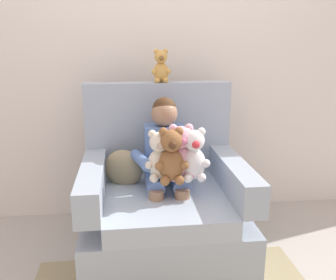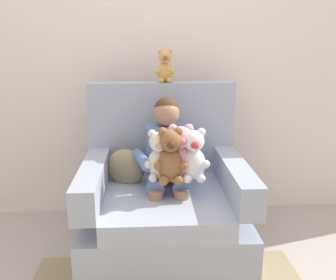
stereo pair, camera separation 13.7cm
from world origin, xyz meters
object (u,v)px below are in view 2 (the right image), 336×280
Objects in this scene: seated_child at (167,156)px; plush_cream at (159,157)px; throw_pillow at (126,168)px; armchair at (164,203)px; plush_white at (193,156)px; plush_pink at (181,154)px; plush_honey_on_backrest at (165,67)px; plush_brown at (170,157)px.

seated_child reaches higher than plush_cream.
throw_pillow is at bearing 132.92° from plush_cream.
armchair is 1.32× the size of seated_child.
plush_white is at bearing -4.94° from plush_cream.
plush_honey_on_backrest is (-0.07, 0.46, 0.48)m from plush_pink.
seated_child is 0.18m from plush_pink.
plush_white is (0.07, -0.02, -0.01)m from plush_pink.
seated_child is 2.64× the size of plush_cream.
plush_pink is 1.50× the size of plush_honey_on_backrest.
plush_brown reaches higher than throw_pillow.
plush_cream is 0.36m from throw_pillow.
seated_child is 2.44× the size of plush_brown.
plush_brown is 1.47× the size of plush_honey_on_backrest.
plush_honey_on_backrest is (-0.15, 0.49, 0.49)m from plush_white.
plush_pink is at bearing -35.35° from throw_pillow.
throw_pillow is at bearing -133.39° from plush_honey_on_backrest.
seated_child is at bearing 110.53° from plush_pink.
armchair is 0.41m from plush_pink.
seated_child reaches higher than plush_white.
plush_pink is 1.06× the size of plush_white.
plush_white is 1.25× the size of throw_pillow.
plush_white is at bearing -7.30° from plush_brown.
throw_pillow is at bearing 135.35° from plush_white.
plush_cream is (-0.05, -0.15, 0.04)m from seated_child.
seated_child is at bearing -82.00° from plush_honey_on_backrest.
plush_white is at bearing -41.94° from armchair.
armchair is at bearing 126.12° from plush_white.
plush_white is 1.41× the size of plush_honey_on_backrest.
plush_white is 0.96× the size of plush_brown.
plush_pink is 1.02× the size of plush_brown.
plush_honey_on_backrest is (0.06, 0.46, 0.50)m from plush_cream.
plush_pink is 0.67m from plush_honey_on_backrest.
plush_brown is at bearing -148.40° from plush_pink.
throw_pillow is (-0.27, 0.10, -0.11)m from seated_child.
plush_white is 0.53m from throw_pillow.
seated_child is 0.23m from plush_white.
plush_brown reaches higher than plush_cream.
plush_pink is (0.10, -0.13, 0.38)m from armchair.
plush_cream is 0.68m from plush_honey_on_backrest.
plush_pink is (0.08, -0.15, 0.06)m from seated_child.
armchair is 3.22× the size of plush_brown.
armchair is 4.75× the size of plush_honey_on_backrest.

